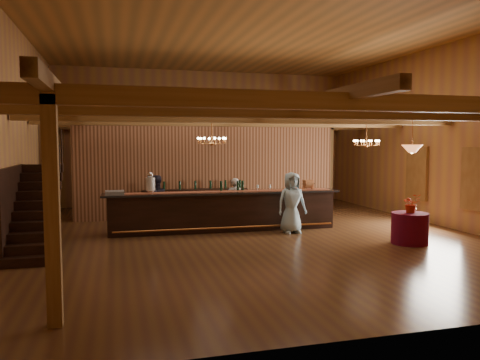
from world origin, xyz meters
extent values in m
plane|color=#492B1A|center=(0.00, 0.00, 0.00)|extent=(14.00, 14.00, 0.00)
plane|color=#A1672F|center=(0.00, 0.00, 5.50)|extent=(14.00, 14.00, 0.00)
cube|color=#945D3D|center=(0.00, 7.00, 2.75)|extent=(12.00, 0.10, 5.50)
cube|color=#945D3D|center=(0.00, -7.00, 2.75)|extent=(12.00, 0.10, 5.50)
cube|color=#945D3D|center=(-6.00, 0.00, 2.75)|extent=(0.10, 14.00, 5.50)
cube|color=#945D3D|center=(6.00, 0.00, 2.75)|extent=(0.10, 14.00, 5.50)
cube|color=olive|center=(0.00, -5.50, 3.20)|extent=(11.90, 0.20, 0.28)
cube|color=olive|center=(0.00, -3.00, 3.20)|extent=(11.90, 0.20, 0.28)
cube|color=olive|center=(0.00, -0.50, 3.20)|extent=(11.90, 0.20, 0.28)
cube|color=olive|center=(0.00, 2.00, 3.20)|extent=(11.90, 0.20, 0.28)
cube|color=olive|center=(0.00, 4.50, 3.20)|extent=(11.90, 0.20, 0.28)
cube|color=olive|center=(0.00, 6.80, 3.20)|extent=(11.90, 0.20, 0.28)
cube|color=olive|center=(-4.50, 0.00, 3.34)|extent=(0.18, 13.90, 0.22)
cube|color=olive|center=(0.00, 0.00, 3.34)|extent=(0.18, 13.90, 0.22)
cube|color=olive|center=(4.50, 0.00, 3.34)|extent=(0.18, 13.90, 0.22)
cube|color=olive|center=(-4.50, 4.50, 1.60)|extent=(0.20, 0.20, 3.20)
cube|color=olive|center=(4.50, 4.50, 1.60)|extent=(0.20, 0.20, 3.20)
cube|color=olive|center=(-4.50, -5.50, 1.60)|extent=(0.20, 0.20, 3.20)
cube|color=#915739|center=(-0.50, 3.50, 1.55)|extent=(9.00, 0.18, 3.10)
cube|color=white|center=(5.95, -1.60, 1.55)|extent=(0.12, 1.05, 1.75)
cube|color=white|center=(5.95, 1.00, 1.55)|extent=(0.12, 1.05, 1.75)
cube|color=black|center=(-5.45, -2.00, 0.10)|extent=(1.00, 0.28, 0.20)
cube|color=black|center=(-5.45, -1.72, 0.30)|extent=(1.00, 0.28, 0.20)
cube|color=black|center=(-5.45, -1.44, 0.50)|extent=(1.00, 0.28, 0.20)
cube|color=black|center=(-5.45, -1.16, 0.70)|extent=(1.00, 0.28, 0.20)
cube|color=black|center=(-5.45, -0.88, 0.90)|extent=(1.00, 0.28, 0.20)
cube|color=black|center=(-5.45, -0.60, 1.10)|extent=(1.00, 0.28, 0.20)
cube|color=black|center=(-5.45, -0.32, 1.30)|extent=(1.00, 0.28, 0.20)
cube|color=black|center=(-5.45, -0.04, 1.50)|extent=(1.00, 0.28, 0.20)
cube|color=black|center=(-5.45, 0.24, 1.70)|extent=(1.00, 0.28, 0.20)
cube|color=black|center=(-5.45, 0.52, 1.90)|extent=(1.00, 0.28, 0.20)
cube|color=black|center=(1.00, 5.50, 0.55)|extent=(1.20, 0.60, 1.10)
cube|color=brown|center=(-2.00, 5.50, 0.50)|extent=(1.00, 0.60, 1.00)
cube|color=black|center=(-0.63, 0.80, 0.54)|extent=(6.53, 0.89, 1.08)
cube|color=black|center=(-0.63, 0.80, 1.11)|extent=(6.85, 1.04, 0.05)
cube|color=maroon|center=(-0.63, 0.80, 1.15)|extent=(6.41, 0.62, 0.01)
cylinder|color=#B86F35|center=(-0.63, 0.36, 0.16)|extent=(6.29, 0.24, 0.05)
cylinder|color=silver|center=(-2.71, 0.91, 1.18)|extent=(0.18, 0.18, 0.08)
cylinder|color=silver|center=(-2.71, 0.91, 1.40)|extent=(0.26, 0.26, 0.36)
sphere|color=silver|center=(-2.71, 0.91, 1.65)|extent=(0.18, 0.18, 0.18)
cube|color=gray|center=(-3.68, 0.83, 1.19)|extent=(0.50, 0.50, 0.10)
cube|color=brown|center=(1.80, 0.67, 1.29)|extent=(0.06, 0.06, 0.30)
cube|color=brown|center=(2.08, 0.67, 1.29)|extent=(0.06, 0.06, 0.30)
cylinder|color=brown|center=(1.94, 0.67, 1.32)|extent=(0.24, 0.24, 0.24)
cylinder|color=black|center=(-0.68, 0.93, 1.29)|extent=(0.07, 0.07, 0.30)
cylinder|color=black|center=(-0.18, 0.92, 1.29)|extent=(0.07, 0.07, 0.30)
cylinder|color=black|center=(-0.03, 0.91, 1.29)|extent=(0.07, 0.07, 0.30)
cube|color=black|center=(-1.06, 3.21, 0.50)|extent=(3.57, 1.07, 0.99)
cylinder|color=#48091E|center=(3.52, -2.14, 0.39)|extent=(0.91, 0.91, 0.78)
cylinder|color=#B86F35|center=(-1.04, 0.47, 2.86)|extent=(0.02, 0.02, 0.68)
sphere|color=#B86F35|center=(-1.04, 0.47, 2.52)|extent=(0.12, 0.12, 0.12)
torus|color=#B86F35|center=(-1.04, 0.47, 2.62)|extent=(0.80, 0.80, 0.04)
cylinder|color=#B86F35|center=(4.05, 0.99, 2.83)|extent=(0.02, 0.02, 0.74)
sphere|color=#B86F35|center=(4.05, 0.99, 2.46)|extent=(0.12, 0.12, 0.12)
torus|color=#B86F35|center=(4.05, 0.99, 2.56)|extent=(0.80, 0.80, 0.04)
cylinder|color=#B86F35|center=(3.52, -2.14, 2.80)|extent=(0.02, 0.02, 0.80)
cone|color=#BF6231|center=(3.52, -2.14, 2.40)|extent=(0.52, 0.52, 0.20)
imported|color=silver|center=(-0.09, 1.61, 0.73)|extent=(0.62, 0.52, 1.47)
imported|color=#22202F|center=(-2.51, 1.67, 0.79)|extent=(0.92, 0.81, 1.59)
imported|color=#9ABECF|center=(1.16, -0.01, 0.86)|extent=(0.86, 0.58, 1.72)
imported|color=#317827|center=(2.15, 3.73, 0.69)|extent=(0.90, 0.80, 1.39)
imported|color=#AD2308|center=(3.55, -2.13, 1.02)|extent=(0.46, 0.41, 0.48)
imported|color=#B86F35|center=(3.66, -2.02, 0.94)|extent=(0.21, 0.21, 0.32)
camera|label=1|loc=(-3.65, -12.30, 2.55)|focal=35.00mm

